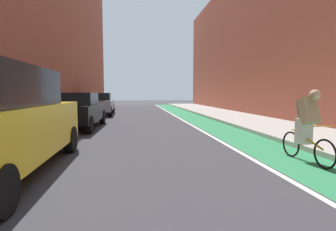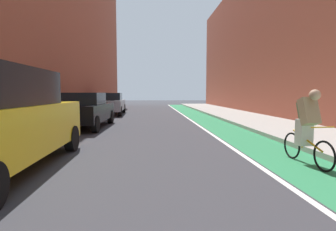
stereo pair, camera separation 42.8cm
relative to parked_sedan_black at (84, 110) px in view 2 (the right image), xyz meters
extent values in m
plane|color=#38383D|center=(2.91, 0.54, -0.79)|extent=(88.51, 88.51, 0.00)
cube|color=#2D8451|center=(6.07, 2.54, -0.78)|extent=(1.60, 40.23, 0.00)
cube|color=white|center=(5.17, 2.54, -0.78)|extent=(0.12, 40.23, 0.00)
cube|color=#A8A59E|center=(8.52, 2.54, -0.72)|extent=(3.30, 40.23, 0.14)
cube|color=#9E4C38|center=(11.37, 4.54, 4.64)|extent=(2.40, 36.23, 10.84)
cylinder|color=black|center=(-0.89, -4.76, -0.46)|extent=(0.22, 0.66, 0.66)
cylinder|color=black|center=(0.87, -4.75, -0.46)|extent=(0.22, 0.66, 0.66)
cube|color=black|center=(0.00, 0.05, -0.11)|extent=(2.02, 4.34, 0.70)
cube|color=black|center=(-0.01, -0.17, 0.47)|extent=(1.71, 1.85, 0.55)
cylinder|color=black|center=(-0.81, 1.66, -0.46)|extent=(0.24, 0.67, 0.66)
cylinder|color=black|center=(0.91, 1.61, -0.46)|extent=(0.24, 0.67, 0.66)
cylinder|color=black|center=(-0.91, -1.52, -0.46)|extent=(0.24, 0.67, 0.66)
cylinder|color=black|center=(0.82, -1.57, -0.46)|extent=(0.24, 0.67, 0.66)
cube|color=#9EA0A8|center=(0.00, 7.19, -0.11)|extent=(2.07, 4.63, 0.70)
cube|color=black|center=(0.01, 6.96, 0.47)|extent=(1.76, 1.98, 0.55)
cylinder|color=black|center=(-0.94, 8.89, -0.46)|extent=(0.24, 0.67, 0.66)
cylinder|color=black|center=(0.83, 8.95, -0.46)|extent=(0.24, 0.67, 0.66)
cylinder|color=black|center=(-0.82, 5.42, -0.46)|extent=(0.24, 0.67, 0.66)
cylinder|color=black|center=(0.94, 5.48, -0.46)|extent=(0.24, 0.67, 0.66)
torus|color=black|center=(6.25, -6.94, -0.48)|extent=(0.08, 0.61, 0.60)
torus|color=black|center=(6.18, -5.89, -0.48)|extent=(0.08, 0.61, 0.60)
cylinder|color=gold|center=(6.21, -6.41, -0.26)|extent=(0.10, 0.96, 0.33)
cylinder|color=gold|center=(6.20, -6.23, -0.18)|extent=(0.04, 0.12, 0.55)
cylinder|color=gold|center=(6.24, -6.86, 0.07)|extent=(0.48, 0.05, 0.02)
cube|color=beige|center=(6.21, -6.31, -0.11)|extent=(0.29, 0.26, 0.56)
cube|color=tan|center=(6.21, -6.44, 0.35)|extent=(0.34, 0.42, 0.60)
sphere|color=tan|center=(6.22, -6.59, 0.69)|extent=(0.22, 0.22, 0.22)
cube|color=#4C7247|center=(6.21, -6.31, 0.37)|extent=(0.28, 0.29, 0.39)
camera|label=1|loc=(2.51, -11.66, 0.72)|focal=28.22mm
camera|label=2|loc=(2.94, -11.70, 0.72)|focal=28.22mm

